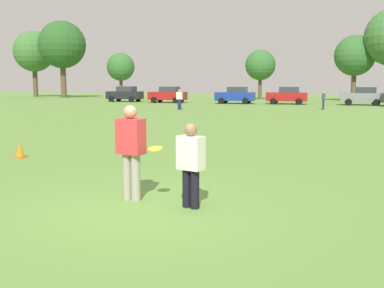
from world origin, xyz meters
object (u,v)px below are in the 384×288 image
Objects in this scene: frisbee at (155,149)px; parked_car_center at (236,95)px; parked_car_near_left at (125,94)px; bystander_far_jogger at (179,98)px; player_defender at (191,161)px; parked_car_near_right at (363,96)px; player_thrower at (131,147)px; traffic_cone at (20,150)px; bystander_sideline_watcher at (324,99)px; parked_car_mid_right at (287,95)px; parked_car_mid_left at (168,95)px.

parked_car_center is (-7.68, 40.08, -0.09)m from frisbee.
bystander_far_jogger is at bearing -48.55° from parked_car_near_left.
parked_car_center is (13.77, -0.95, 0.00)m from parked_car_near_left.
player_defender is at bearing -78.20° from parked_car_center.
parked_car_near_right is at bearing 82.67° from frisbee.
parked_car_center is at bearing 100.15° from player_thrower.
traffic_cone is 0.32× the size of bystander_sideline_watcher.
parked_car_center is 1.00× the size of parked_car_mid_right.
parked_car_center is at bearing 138.54° from bystander_sideline_watcher.
parked_car_near_left is 2.79× the size of bystander_sideline_watcher.
parked_car_near_left is at bearing 158.16° from bystander_sideline_watcher.
frisbee is 29.24m from bystander_far_jogger.
player_defender is 43.17m from parked_car_mid_left.
player_thrower is at bearing 175.06° from frisbee.
parked_car_center is (-8.39, 40.17, 0.08)m from player_defender.
parked_car_mid_left is at bearing 111.20° from frisbee.
parked_car_mid_left is at bearing -177.71° from parked_car_near_right.
player_defender is at bearing -67.97° from parked_car_mid_left.
parked_car_mid_left is 13.29m from parked_car_mid_right.
parked_car_near_left is 1.00× the size of parked_car_mid_left.
parked_car_mid_right is (-1.69, 40.55, -0.09)m from player_thrower.
parked_car_mid_left reaches higher than player_defender.
player_defender is 0.35× the size of parked_car_near_left.
frisbee is at bearing -68.80° from parked_car_mid_left.
traffic_cone is (-5.32, 3.36, -0.78)m from player_thrower.
player_thrower is at bearing -94.17° from bystander_sideline_watcher.
parked_car_center is at bearing -3.93° from parked_car_near_left.
frisbee is at bearing -93.24° from bystander_sideline_watcher.
parked_car_mid_right reaches higher than player_defender.
parked_car_near_right is 19.83m from bystander_far_jogger.
parked_car_near_left is 13.81m from parked_car_center.
frisbee is 0.16× the size of bystander_far_jogger.
parked_car_near_left is at bearing 131.45° from bystander_far_jogger.
bystander_sideline_watcher is (4.00, -8.88, -0.07)m from parked_car_mid_right.
parked_car_near_left is 17.89m from bystander_far_jogger.
parked_car_mid_right reaches higher than traffic_cone.
frisbee is 0.06× the size of parked_car_mid_right.
parked_car_near_left is at bearing 169.50° from parked_car_mid_left.
frisbee reaches higher than traffic_cone.
player_defender is 0.35× the size of parked_car_near_right.
player_thrower is 29.03m from bystander_far_jogger.
player_defender is 3.13× the size of traffic_cone.
bystander_far_jogger is at bearing -138.51° from parked_car_near_right.
bystander_far_jogger is (-3.77, 24.21, 0.73)m from traffic_cone.
frisbee is at bearing -97.33° from parked_car_near_right.
frisbee is at bearing -62.40° from parked_car_near_left.
bystander_sideline_watcher is (2.31, 31.66, -0.15)m from player_thrower.
player_defender is 41.09m from parked_car_near_right.
parked_car_mid_right is at bearing 84.43° from traffic_cone.
frisbee is at bearing -79.15° from parked_car_center.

